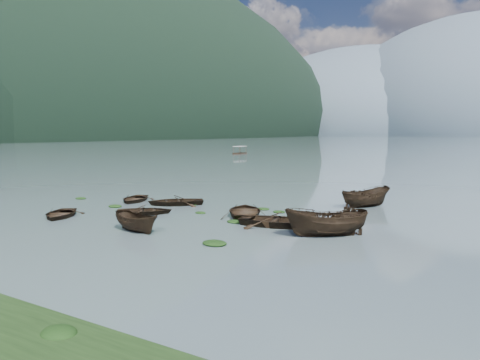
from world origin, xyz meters
The scene contains 20 objects.
ground_plane centered at (0.00, 0.00, 0.00)m, with size 2400.00×2400.00×0.00m, color #516266.
haze_mtn_a centered at (-260.00, 900.00, 0.00)m, with size 520.00×520.00×280.00m, color #475666.
rowboat_0 centered at (-7.58, 0.45, 0.00)m, with size 2.80×3.92×0.81m, color black.
rowboat_1 centered at (-3.43, 4.47, 0.00)m, with size 2.81×3.94×0.82m, color black.
rowboat_2 centered at (0.44, -0.21, 0.00)m, with size 1.41×3.74×1.44m, color black.
rowboat_3 centered at (3.09, 7.81, 0.00)m, with size 3.47×4.86×1.01m, color black.
rowboat_4 centered at (6.80, 5.73, 0.00)m, with size 3.57×5.00×1.04m, color black.
rowboat_5 centered at (10.50, 4.54, 0.00)m, with size 1.84×4.89×1.89m, color black.
rowboat_6 centered at (-8.47, 8.55, 0.00)m, with size 2.81×3.93×0.81m, color black.
rowboat_7 centered at (-4.29, 8.96, 0.00)m, with size 3.20×4.48×0.93m, color black.
rowboat_8 centered at (9.16, 16.09, 0.00)m, with size 1.76×4.67×1.80m, color black.
weed_clump_0 centered at (-7.58, 5.53, 0.00)m, with size 1.16×0.95×0.25m, color black.
weed_clump_1 centered at (-0.16, 6.84, 0.00)m, with size 0.86×0.69×0.19m, color black.
weed_clump_2 centered at (6.24, -0.43, 0.00)m, with size 1.37×1.10×0.30m, color black.
weed_clump_3 centered at (2.93, 10.69, 0.00)m, with size 0.98×0.82×0.22m, color black.
weed_clump_4 centered at (3.85, 5.25, 0.00)m, with size 1.12×0.89×0.23m, color black.
weed_clump_5 centered at (-13.54, 7.04, 0.00)m, with size 1.04×0.84×0.22m, color black.
weed_clump_6 centered at (-3.05, 9.61, 0.00)m, with size 0.90×0.75×0.19m, color black.
weed_clump_7 centered at (4.53, 10.20, 0.00)m, with size 0.95×0.76×0.21m, color black.
pontoon_left centered at (-47.05, 86.63, 0.00)m, with size 2.16×5.19×1.99m, color black, non-canonical shape.
Camera 1 is at (20.20, -20.08, 5.91)m, focal length 35.00 mm.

